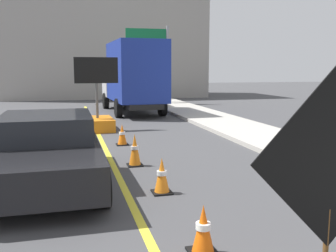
{
  "coord_description": "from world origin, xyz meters",
  "views": [
    {
      "loc": [
        -0.98,
        0.22,
        2.28
      ],
      "look_at": [
        0.49,
        5.83,
        1.41
      ],
      "focal_mm": 40.94,
      "sensor_mm": 36.0,
      "label": 1
    }
  ],
  "objects_px": {
    "highway_guide_sign": "(156,51)",
    "traffic_cone_near_sign": "(203,230)",
    "arrow_board_trailer": "(97,117)",
    "box_truck": "(133,76)",
    "pickup_car": "(47,150)",
    "traffic_cone_mid_lane": "(162,176)",
    "roadwork_sign": "(332,162)",
    "traffic_cone_curbside": "(122,135)",
    "traffic_cone_far_lane": "(135,150)"
  },
  "relations": [
    {
      "from": "highway_guide_sign",
      "to": "traffic_cone_near_sign",
      "type": "distance_m",
      "value": 20.73
    },
    {
      "from": "arrow_board_trailer",
      "to": "box_truck",
      "type": "xyz_separation_m",
      "value": [
        2.24,
        5.31,
        1.43
      ]
    },
    {
      "from": "pickup_car",
      "to": "traffic_cone_mid_lane",
      "type": "distance_m",
      "value": 2.37
    },
    {
      "from": "roadwork_sign",
      "to": "traffic_cone_mid_lane",
      "type": "bearing_deg",
      "value": 98.56
    },
    {
      "from": "traffic_cone_near_sign",
      "to": "traffic_cone_mid_lane",
      "type": "bearing_deg",
      "value": 88.51
    },
    {
      "from": "roadwork_sign",
      "to": "traffic_cone_curbside",
      "type": "relative_size",
      "value": 3.69
    },
    {
      "from": "traffic_cone_near_sign",
      "to": "traffic_cone_far_lane",
      "type": "relative_size",
      "value": 0.82
    },
    {
      "from": "roadwork_sign",
      "to": "highway_guide_sign",
      "type": "height_order",
      "value": "highway_guide_sign"
    },
    {
      "from": "roadwork_sign",
      "to": "pickup_car",
      "type": "xyz_separation_m",
      "value": [
        -2.64,
        4.98,
        -0.77
      ]
    },
    {
      "from": "traffic_cone_mid_lane",
      "to": "highway_guide_sign",
      "type": "bearing_deg",
      "value": 77.52
    },
    {
      "from": "box_truck",
      "to": "traffic_cone_far_lane",
      "type": "distance_m",
      "value": 11.23
    },
    {
      "from": "pickup_car",
      "to": "traffic_cone_far_lane",
      "type": "distance_m",
      "value": 2.19
    },
    {
      "from": "box_truck",
      "to": "traffic_cone_near_sign",
      "type": "height_order",
      "value": "box_truck"
    },
    {
      "from": "traffic_cone_far_lane",
      "to": "traffic_cone_curbside",
      "type": "xyz_separation_m",
      "value": [
        0.05,
        2.57,
        -0.07
      ]
    },
    {
      "from": "roadwork_sign",
      "to": "traffic_cone_mid_lane",
      "type": "xyz_separation_m",
      "value": [
        -0.58,
        3.86,
        -1.14
      ]
    },
    {
      "from": "roadwork_sign",
      "to": "highway_guide_sign",
      "type": "relative_size",
      "value": 0.47
    },
    {
      "from": "traffic_cone_near_sign",
      "to": "traffic_cone_mid_lane",
      "type": "relative_size",
      "value": 0.94
    },
    {
      "from": "pickup_car",
      "to": "traffic_cone_far_lane",
      "type": "bearing_deg",
      "value": 27.75
    },
    {
      "from": "traffic_cone_mid_lane",
      "to": "traffic_cone_curbside",
      "type": "xyz_separation_m",
      "value": [
        -0.08,
        4.7,
        -0.02
      ]
    },
    {
      "from": "roadwork_sign",
      "to": "traffic_cone_mid_lane",
      "type": "distance_m",
      "value": 4.06
    },
    {
      "from": "pickup_car",
      "to": "traffic_cone_mid_lane",
      "type": "xyz_separation_m",
      "value": [
        2.06,
        -1.12,
        -0.37
      ]
    },
    {
      "from": "highway_guide_sign",
      "to": "traffic_cone_far_lane",
      "type": "bearing_deg",
      "value": -104.6
    },
    {
      "from": "arrow_board_trailer",
      "to": "highway_guide_sign",
      "type": "xyz_separation_m",
      "value": [
        4.5,
        9.89,
        2.94
      ]
    },
    {
      "from": "arrow_board_trailer",
      "to": "pickup_car",
      "type": "height_order",
      "value": "arrow_board_trailer"
    },
    {
      "from": "box_truck",
      "to": "traffic_cone_curbside",
      "type": "relative_size",
      "value": 10.8
    },
    {
      "from": "box_truck",
      "to": "highway_guide_sign",
      "type": "distance_m",
      "value": 5.33
    },
    {
      "from": "arrow_board_trailer",
      "to": "roadwork_sign",
      "type": "bearing_deg",
      "value": -84.31
    },
    {
      "from": "pickup_car",
      "to": "traffic_cone_near_sign",
      "type": "distance_m",
      "value": 4.07
    },
    {
      "from": "pickup_car",
      "to": "highway_guide_sign",
      "type": "distance_m",
      "value": 17.83
    },
    {
      "from": "box_truck",
      "to": "traffic_cone_near_sign",
      "type": "bearing_deg",
      "value": -96.32
    },
    {
      "from": "box_truck",
      "to": "traffic_cone_mid_lane",
      "type": "relative_size",
      "value": 10.19
    },
    {
      "from": "pickup_car",
      "to": "traffic_cone_mid_lane",
      "type": "height_order",
      "value": "pickup_car"
    },
    {
      "from": "arrow_board_trailer",
      "to": "traffic_cone_far_lane",
      "type": "height_order",
      "value": "arrow_board_trailer"
    },
    {
      "from": "traffic_cone_near_sign",
      "to": "traffic_cone_mid_lane",
      "type": "xyz_separation_m",
      "value": [
        0.06,
        2.41,
        0.02
      ]
    },
    {
      "from": "roadwork_sign",
      "to": "traffic_cone_mid_lane",
      "type": "relative_size",
      "value": 3.48
    },
    {
      "from": "roadwork_sign",
      "to": "traffic_cone_curbside",
      "type": "bearing_deg",
      "value": 94.44
    },
    {
      "from": "pickup_car",
      "to": "highway_guide_sign",
      "type": "height_order",
      "value": "highway_guide_sign"
    },
    {
      "from": "pickup_car",
      "to": "traffic_cone_mid_lane",
      "type": "relative_size",
      "value": 6.92
    },
    {
      "from": "arrow_board_trailer",
      "to": "box_truck",
      "type": "height_order",
      "value": "box_truck"
    },
    {
      "from": "arrow_board_trailer",
      "to": "box_truck",
      "type": "relative_size",
      "value": 0.39
    },
    {
      "from": "highway_guide_sign",
      "to": "traffic_cone_near_sign",
      "type": "xyz_separation_m",
      "value": [
        -3.98,
        -20.1,
        -3.11
      ]
    },
    {
      "from": "traffic_cone_near_sign",
      "to": "highway_guide_sign",
      "type": "bearing_deg",
      "value": 78.81
    },
    {
      "from": "traffic_cone_near_sign",
      "to": "traffic_cone_mid_lane",
      "type": "height_order",
      "value": "traffic_cone_mid_lane"
    },
    {
      "from": "roadwork_sign",
      "to": "pickup_car",
      "type": "bearing_deg",
      "value": 117.9
    },
    {
      "from": "pickup_car",
      "to": "traffic_cone_far_lane",
      "type": "height_order",
      "value": "pickup_car"
    },
    {
      "from": "box_truck",
      "to": "pickup_car",
      "type": "relative_size",
      "value": 1.47
    },
    {
      "from": "highway_guide_sign",
      "to": "traffic_cone_far_lane",
      "type": "distance_m",
      "value": 16.37
    },
    {
      "from": "traffic_cone_far_lane",
      "to": "pickup_car",
      "type": "bearing_deg",
      "value": -152.25
    },
    {
      "from": "traffic_cone_curbside",
      "to": "traffic_cone_mid_lane",
      "type": "bearing_deg",
      "value": -88.98
    },
    {
      "from": "pickup_car",
      "to": "traffic_cone_curbside",
      "type": "relative_size",
      "value": 7.33
    }
  ]
}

